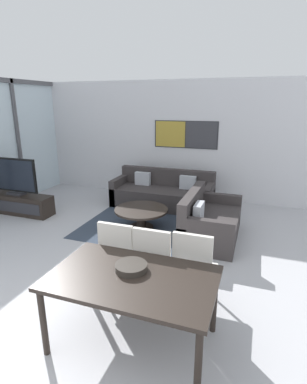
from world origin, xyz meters
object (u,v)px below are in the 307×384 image
(sofa_side, at_px, (207,222))
(fruit_bowl, at_px, (131,267))
(television, at_px, (14,177))
(coffee_table, at_px, (141,213))
(dining_chair_left, at_px, (121,255))
(tv_console, at_px, (18,204))
(dining_chair_centre, at_px, (155,262))
(dining_chair_right, at_px, (194,268))
(dining_table, at_px, (132,283))
(sofa_main, at_px, (163,194))

(sofa_side, distance_m, fruit_bowl, 2.64)
(television, distance_m, coffee_table, 2.83)
(coffee_table, relative_size, dining_chair_left, 1.02)
(tv_console, distance_m, sofa_side, 4.02)
(television, bearing_deg, dining_chair_centre, -26.45)
(dining_chair_right, bearing_deg, dining_table, -122.98)
(dining_table, xyz_separation_m, dining_chair_right, (0.44, 0.68, -0.13))
(television, relative_size, sofa_main, 0.49)
(dining_chair_right, bearing_deg, dining_chair_left, -178.62)
(sofa_side, xyz_separation_m, coffee_table, (-1.24, -0.01, 0.01))
(dining_chair_left, distance_m, fruit_bowl, 0.72)
(television, relative_size, dining_chair_right, 1.11)
(tv_console, distance_m, fruit_bowl, 4.46)
(sofa_side, xyz_separation_m, fruit_bowl, (-0.31, -2.57, 0.51))
(dining_chair_right, bearing_deg, television, 156.42)
(coffee_table, relative_size, dining_chair_centre, 1.02)
(sofa_side, bearing_deg, dining_chair_centre, 172.59)
(coffee_table, xyz_separation_m, dining_chair_centre, (0.98, -2.01, 0.25))
(sofa_main, bearing_deg, coffee_table, -90.00)
(sofa_main, relative_size, fruit_bowl, 7.21)
(sofa_main, bearing_deg, dining_chair_centre, -73.88)
(sofa_main, distance_m, dining_chair_left, 3.42)
(television, bearing_deg, sofa_main, 28.52)
(tv_console, distance_m, dining_table, 4.54)
(dining_table, bearing_deg, dining_chair_left, 123.81)
(tv_console, relative_size, dining_chair_left, 1.61)
(sofa_side, bearing_deg, television, 92.25)
(coffee_table, height_order, dining_chair_centre, dining_chair_centre)
(coffee_table, relative_size, dining_chair_right, 1.02)
(television, height_order, dining_chair_left, television)
(tv_console, bearing_deg, dining_chair_left, -29.19)
(dining_table, xyz_separation_m, dining_chair_centre, (-0.00, 0.64, -0.13))
(tv_console, height_order, sofa_side, sofa_side)
(television, height_order, sofa_main, television)
(dining_table, relative_size, dining_chair_left, 1.58)
(tv_console, bearing_deg, dining_chair_centre, -26.44)
(sofa_side, relative_size, coffee_table, 1.54)
(dining_chair_centre, height_order, dining_chair_right, same)
(television, xyz_separation_m, dining_chair_centre, (3.76, -1.87, -0.26))
(sofa_side, xyz_separation_m, dining_table, (-0.26, -2.67, 0.40))
(sofa_main, bearing_deg, sofa_side, -47.49)
(tv_console, relative_size, fruit_bowl, 5.08)
(sofa_main, height_order, coffee_table, sofa_main)
(coffee_table, height_order, dining_table, dining_table)
(sofa_main, distance_m, dining_chair_right, 3.64)
(sofa_main, xyz_separation_m, coffee_table, (0.00, -1.36, 0.01))
(sofa_main, bearing_deg, dining_table, -76.35)
(tv_console, bearing_deg, coffee_table, 3.03)
(dining_chair_centre, bearing_deg, dining_chair_right, 4.74)
(sofa_side, height_order, coffee_table, sofa_side)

